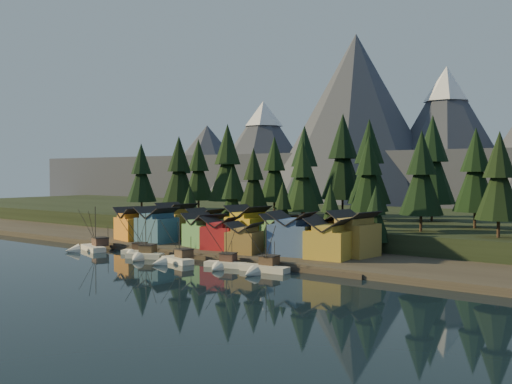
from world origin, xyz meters
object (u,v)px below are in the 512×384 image
Objects in this scene: boat_1 at (135,246)px; boat_2 at (143,249)px; boat_5 at (262,262)px; boat_0 at (89,241)px; boat_4 at (223,258)px; house_back_1 at (206,224)px; house_back_0 at (176,220)px; house_front_1 at (157,224)px; boat_3 at (174,253)px; house_front_0 at (134,223)px.

boat_1 is 0.88× the size of boat_2.
boat_2 is 32.85m from boat_5.
boat_0 is at bearing 156.49° from boat_2.
boat_4 is 1.20× the size of house_back_1.
house_back_1 is (11.76, -0.69, -0.57)m from house_back_0.
house_back_0 is at bearing 174.85° from house_back_1.
boat_0 reaches higher than house_back_1.
boat_2 is at bearing 169.56° from boat_4.
boat_0 is 21.16m from boat_2.
house_front_1 reaches higher than boat_4.
house_back_0 is (6.75, 24.90, 4.24)m from boat_0.
house_front_1 is at bearing 158.24° from boat_5.
boat_4 is at bearing 23.59° from boat_3.
house_back_1 is at bearing 142.21° from boat_5.
house_back_1 is (3.93, 21.46, 4.04)m from boat_1.
house_front_0 is at bearing 147.67° from boat_4.
boat_3 is (31.52, -1.10, -0.21)m from boat_0.
boat_1 is at bearing -25.75° from house_front_0.
boat_4 is (29.52, -1.83, -0.07)m from boat_1.
boat_0 is at bearing 166.66° from boat_4.
house_back_1 reaches higher than boat_1.
boat_4 is 0.91× the size of boat_5.
house_front_1 reaches higher than boat_5.
boat_0 reaches higher than boat_3.
boat_0 is 26.14m from house_back_0.
boat_4 is at bearing -21.56° from house_front_1.
boat_0 is 1.19× the size of boat_4.
house_back_0 is at bearing 94.09° from boat_0.
house_front_1 reaches higher than boat_1.
house_front_0 is 1.14× the size of house_front_1.
house_front_1 is (-44.47, 13.56, 4.28)m from boat_5.
boat_2 is at bearing -53.85° from house_back_0.
boat_0 is 30.70m from house_back_1.
house_back_0 is at bearing 148.54° from boat_5.
boat_0 reaches higher than boat_5.
boat_0 is 1.23× the size of boat_1.
boat_3 is at bearing -33.11° from boat_1.
house_front_1 reaches higher than house_back_1.
house_front_0 reaches higher than boat_3.
boat_2 reaches higher than house_front_0.
boat_3 is 1.14× the size of house_back_0.
boat_2 is 19.83m from house_front_1.
boat_4 is 1.13× the size of house_front_1.
boat_3 is (10.38, -0.38, -0.13)m from boat_2.
house_back_1 is at bearing 74.49° from boat_2.
house_back_0 is (-7.83, 22.15, 4.61)m from boat_1.
house_front_1 is (9.46, 14.78, 3.97)m from boat_0.
boat_1 is 0.88× the size of boat_5.
house_front_0 is 11.98m from house_back_0.
boat_0 reaches higher than boat_4.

